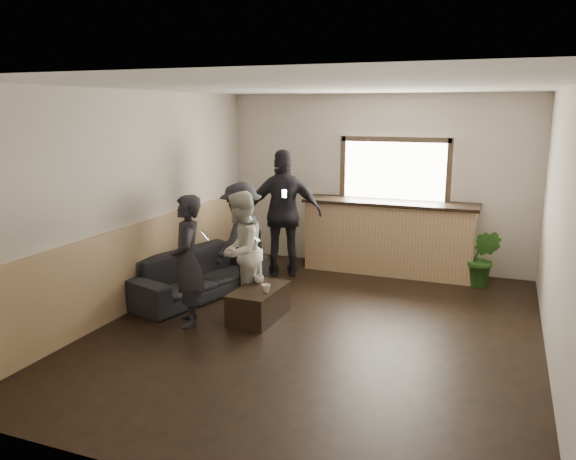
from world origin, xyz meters
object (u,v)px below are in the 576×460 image
at_px(cup_a, 259,279).
at_px(person_a, 187,261).
at_px(sofa, 197,274).
at_px(potted_plant, 483,258).
at_px(person_c, 242,238).
at_px(person_d, 284,214).
at_px(coffee_table, 259,303).
at_px(person_b, 240,251).
at_px(bar_counter, 389,233).
at_px(cup_b, 266,288).

height_order(cup_a, person_a, person_a).
relative_size(sofa, potted_plant, 2.48).
bearing_deg(person_c, person_d, 174.23).
height_order(person_a, person_d, person_d).
relative_size(coffee_table, person_a, 0.56).
xyz_separation_m(cup_a, person_c, (-0.58, 0.71, 0.34)).
xyz_separation_m(cup_a, person_b, (-0.27, 0.04, 0.33)).
height_order(cup_a, potted_plant, potted_plant).
relative_size(coffee_table, person_b, 0.57).
xyz_separation_m(bar_counter, cup_b, (-0.94, -2.73, -0.20)).
xyz_separation_m(sofa, person_a, (0.45, -0.97, 0.48)).
height_order(coffee_table, person_b, person_b).
bearing_deg(person_a, bar_counter, 120.08).
bearing_deg(person_a, coffee_table, 93.57).
height_order(potted_plant, person_d, person_d).
bearing_deg(sofa, person_c, -34.28).
xyz_separation_m(sofa, coffee_table, (1.17, -0.50, -0.11)).
height_order(coffee_table, cup_a, cup_a).
bearing_deg(person_d, person_b, 68.49).
relative_size(potted_plant, person_d, 0.43).
relative_size(cup_a, person_d, 0.06).
bearing_deg(cup_b, person_a, -157.42).
bearing_deg(sofa, potted_plant, -46.98).
bearing_deg(cup_b, person_c, 128.59).
bearing_deg(person_d, person_c, 51.17).
bearing_deg(bar_counter, coffee_table, -112.46).
bearing_deg(sofa, person_b, -92.14).
height_order(bar_counter, person_d, bar_counter).
height_order(cup_b, potted_plant, potted_plant).
distance_m(bar_counter, cup_b, 2.90).
relative_size(coffee_table, cup_a, 7.06).
bearing_deg(person_d, cup_a, 77.72).
xyz_separation_m(coffee_table, potted_plant, (2.52, 2.38, 0.23)).
bearing_deg(person_a, cup_a, 107.31).
bearing_deg(person_b, cup_b, 53.28).
bearing_deg(cup_b, potted_plant, 46.36).
bearing_deg(person_c, sofa, -39.99).
height_order(bar_counter, sofa, bar_counter).
height_order(bar_counter, potted_plant, bar_counter).
bearing_deg(bar_counter, person_c, -135.75).
distance_m(cup_a, person_a, 0.98).
distance_m(cup_a, person_c, 0.98).
distance_m(bar_counter, coffee_table, 2.87).
relative_size(sofa, person_b, 1.37).
relative_size(cup_a, cup_b, 1.15).
bearing_deg(cup_a, coffee_table, -64.97).
distance_m(person_a, person_c, 1.38).
xyz_separation_m(bar_counter, sofa, (-2.25, -2.12, -0.33)).
height_order(sofa, potted_plant, potted_plant).
relative_size(bar_counter, person_c, 1.73).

